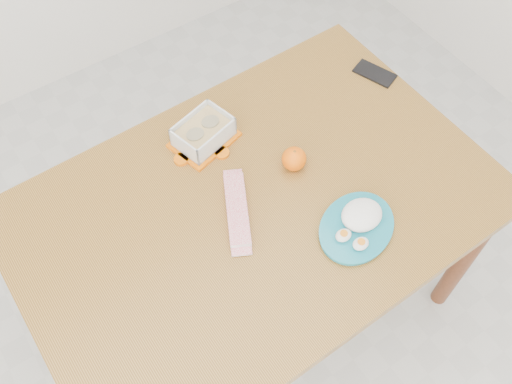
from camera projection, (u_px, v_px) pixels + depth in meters
ground at (259, 361)px, 2.11m from camera, size 3.50×3.50×0.00m
dining_table at (256, 219)px, 1.67m from camera, size 1.35×0.91×0.75m
food_container at (203, 133)px, 1.69m from camera, size 0.22×0.18×0.08m
orange_fruit at (294, 159)px, 1.64m from camera, size 0.07×0.07×0.07m
rice_plate at (358, 223)px, 1.54m from camera, size 0.31×0.31×0.06m
candy_bar at (237, 210)px, 1.58m from camera, size 0.16×0.23×0.02m
smartphone at (375, 73)px, 1.87m from camera, size 0.11×0.15×0.01m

